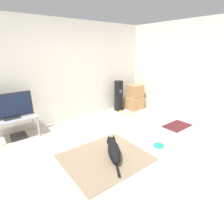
{
  "coord_description": "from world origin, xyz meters",
  "views": [
    {
      "loc": [
        -1.77,
        -2.23,
        1.88
      ],
      "look_at": [
        0.62,
        0.84,
        0.45
      ],
      "focal_mm": 28.0,
      "sensor_mm": 36.0,
      "label": 1
    }
  ],
  "objects_px": {
    "cardboard_box_lower": "(134,103)",
    "tennis_ball_near_speaker": "(131,113)",
    "game_console": "(19,136)",
    "frisbee": "(159,145)",
    "floor_speaker": "(119,96)",
    "tennis_ball_by_boxes": "(128,114)",
    "dog": "(114,150)",
    "cardboard_box_upper": "(135,91)",
    "tv_stand": "(13,121)",
    "tennis_ball_loose_on_carpet": "(120,111)",
    "tv": "(10,106)"
  },
  "relations": [
    {
      "from": "frisbee",
      "to": "game_console",
      "type": "xyz_separation_m",
      "value": [
        -2.17,
        2.13,
        0.02
      ]
    },
    {
      "from": "frisbee",
      "to": "tennis_ball_by_boxes",
      "type": "relative_size",
      "value": 3.31
    },
    {
      "from": "tv",
      "to": "cardboard_box_lower",
      "type": "bearing_deg",
      "value": -2.12
    },
    {
      "from": "tv",
      "to": "tennis_ball_by_boxes",
      "type": "bearing_deg",
      "value": -8.02
    },
    {
      "from": "dog",
      "to": "tv_stand",
      "type": "height_order",
      "value": "tv_stand"
    },
    {
      "from": "cardboard_box_lower",
      "to": "cardboard_box_upper",
      "type": "bearing_deg",
      "value": -37.52
    },
    {
      "from": "cardboard_box_lower",
      "to": "game_console",
      "type": "xyz_separation_m",
      "value": [
        -3.44,
        0.14,
        -0.15
      ]
    },
    {
      "from": "frisbee",
      "to": "cardboard_box_upper",
      "type": "xyz_separation_m",
      "value": [
        1.29,
        1.98,
        0.57
      ]
    },
    {
      "from": "cardboard_box_upper",
      "to": "tennis_ball_by_boxes",
      "type": "height_order",
      "value": "cardboard_box_upper"
    },
    {
      "from": "floor_speaker",
      "to": "tv_stand",
      "type": "relative_size",
      "value": 1.01
    },
    {
      "from": "cardboard_box_upper",
      "to": "tv_stand",
      "type": "bearing_deg",
      "value": 177.71
    },
    {
      "from": "floor_speaker",
      "to": "tennis_ball_near_speaker",
      "type": "bearing_deg",
      "value": -79.89
    },
    {
      "from": "tv_stand",
      "to": "tennis_ball_near_speaker",
      "type": "bearing_deg",
      "value": -8.19
    },
    {
      "from": "dog",
      "to": "cardboard_box_lower",
      "type": "height_order",
      "value": "cardboard_box_lower"
    },
    {
      "from": "frisbee",
      "to": "floor_speaker",
      "type": "distance_m",
      "value": 2.34
    },
    {
      "from": "frisbee",
      "to": "cardboard_box_upper",
      "type": "height_order",
      "value": "cardboard_box_upper"
    },
    {
      "from": "tennis_ball_loose_on_carpet",
      "to": "game_console",
      "type": "height_order",
      "value": "game_console"
    },
    {
      "from": "tv_stand",
      "to": "tennis_ball_loose_on_carpet",
      "type": "distance_m",
      "value": 2.94
    },
    {
      "from": "tv",
      "to": "game_console",
      "type": "bearing_deg",
      "value": 7.09
    },
    {
      "from": "tv",
      "to": "game_console",
      "type": "relative_size",
      "value": 2.86
    },
    {
      "from": "floor_speaker",
      "to": "cardboard_box_upper",
      "type": "bearing_deg",
      "value": -18.8
    },
    {
      "from": "dog",
      "to": "cardboard_box_upper",
      "type": "distance_m",
      "value": 2.83
    },
    {
      "from": "frisbee",
      "to": "game_console",
      "type": "bearing_deg",
      "value": 135.48
    },
    {
      "from": "tv",
      "to": "tennis_ball_loose_on_carpet",
      "type": "bearing_deg",
      "value": -2.43
    },
    {
      "from": "dog",
      "to": "cardboard_box_upper",
      "type": "xyz_separation_m",
      "value": [
        2.23,
        1.69,
        0.45
      ]
    },
    {
      "from": "frisbee",
      "to": "tennis_ball_near_speaker",
      "type": "distance_m",
      "value": 1.88
    },
    {
      "from": "cardboard_box_upper",
      "to": "cardboard_box_lower",
      "type": "bearing_deg",
      "value": 142.48
    },
    {
      "from": "tennis_ball_near_speaker",
      "to": "game_console",
      "type": "xyz_separation_m",
      "value": [
        -3.0,
        0.45,
        0.0
      ]
    },
    {
      "from": "tv",
      "to": "tennis_ball_near_speaker",
      "type": "xyz_separation_m",
      "value": [
        3.06,
        -0.44,
        -0.72
      ]
    },
    {
      "from": "cardboard_box_lower",
      "to": "tennis_ball_near_speaker",
      "type": "relative_size",
      "value": 7.93
    },
    {
      "from": "cardboard_box_upper",
      "to": "tennis_ball_by_boxes",
      "type": "relative_size",
      "value": 6.38
    },
    {
      "from": "cardboard_box_lower",
      "to": "cardboard_box_upper",
      "type": "height_order",
      "value": "cardboard_box_upper"
    },
    {
      "from": "frisbee",
      "to": "tennis_ball_near_speaker",
      "type": "height_order",
      "value": "tennis_ball_near_speaker"
    },
    {
      "from": "tennis_ball_near_speaker",
      "to": "tennis_ball_loose_on_carpet",
      "type": "relative_size",
      "value": 1.0
    },
    {
      "from": "floor_speaker",
      "to": "tennis_ball_loose_on_carpet",
      "type": "xyz_separation_m",
      "value": [
        -0.06,
        -0.17,
        -0.44
      ]
    },
    {
      "from": "tennis_ball_loose_on_carpet",
      "to": "game_console",
      "type": "xyz_separation_m",
      "value": [
        -2.86,
        0.13,
        0.0
      ]
    },
    {
      "from": "tennis_ball_loose_on_carpet",
      "to": "tennis_ball_by_boxes",
      "type": "bearing_deg",
      "value": -83.67
    },
    {
      "from": "frisbee",
      "to": "tennis_ball_loose_on_carpet",
      "type": "bearing_deg",
      "value": 70.99
    },
    {
      "from": "frisbee",
      "to": "cardboard_box_lower",
      "type": "bearing_deg",
      "value": 57.47
    },
    {
      "from": "cardboard_box_upper",
      "to": "tv",
      "type": "relative_size",
      "value": 0.48
    },
    {
      "from": "tv_stand",
      "to": "dog",
      "type": "bearing_deg",
      "value": -54.93
    },
    {
      "from": "frisbee",
      "to": "cardboard_box_lower",
      "type": "xyz_separation_m",
      "value": [
        1.27,
        2.0,
        0.18
      ]
    },
    {
      "from": "tennis_ball_by_boxes",
      "to": "tv",
      "type": "bearing_deg",
      "value": 171.98
    },
    {
      "from": "tv_stand",
      "to": "tv",
      "type": "height_order",
      "value": "tv"
    },
    {
      "from": "tv_stand",
      "to": "game_console",
      "type": "height_order",
      "value": "tv_stand"
    },
    {
      "from": "game_console",
      "to": "tennis_ball_by_boxes",
      "type": "bearing_deg",
      "value": -8.3
    },
    {
      "from": "tennis_ball_near_speaker",
      "to": "game_console",
      "type": "relative_size",
      "value": 0.21
    },
    {
      "from": "cardboard_box_lower",
      "to": "game_console",
      "type": "distance_m",
      "value": 3.45
    },
    {
      "from": "cardboard_box_lower",
      "to": "tennis_ball_near_speaker",
      "type": "bearing_deg",
      "value": -144.51
    },
    {
      "from": "frisbee",
      "to": "tv_stand",
      "type": "bearing_deg",
      "value": 136.32
    }
  ]
}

